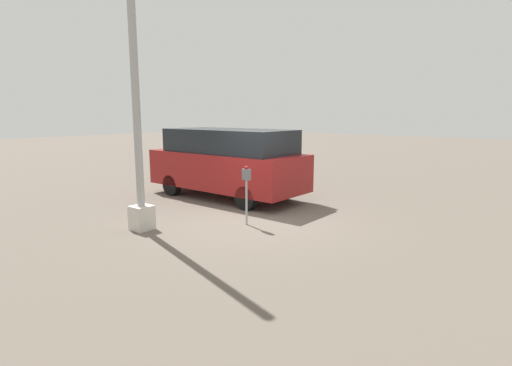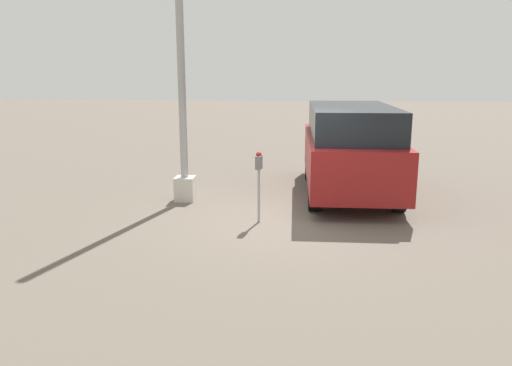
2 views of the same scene
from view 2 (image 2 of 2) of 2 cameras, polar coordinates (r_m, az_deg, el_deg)
name	(u,v)px [view 2 (image 2 of 2)]	position (r m, az deg, el deg)	size (l,w,h in m)	color
ground_plane	(287,218)	(10.17, 3.58, -4.04)	(80.00, 80.00, 0.00)	#60564C
parking_meter_near	(259,171)	(9.64, 0.32, 1.42)	(0.21, 0.13, 1.41)	#9E9EA3
lamp_post	(182,95)	(11.29, -8.44, 9.94)	(0.44, 0.44, 6.77)	beige
parked_van	(350,147)	(12.14, 10.68, 4.05)	(5.10, 2.05, 2.13)	maroon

